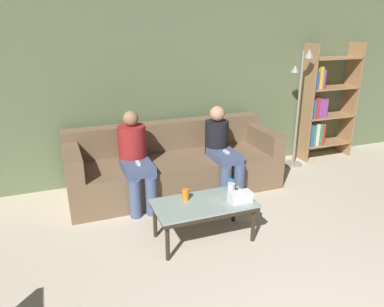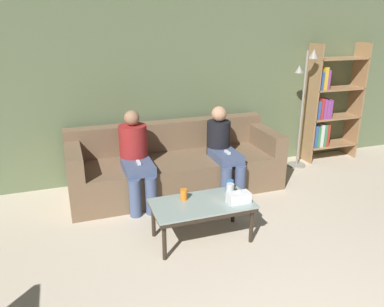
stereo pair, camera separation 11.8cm
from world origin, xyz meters
TOP-DOWN VIEW (x-y plane):
  - wall_back at (0.00, 3.78)m, footprint 12.00×0.06m
  - couch at (0.00, 3.25)m, footprint 2.61×0.90m
  - coffee_table at (-0.10, 2.03)m, footprint 0.97×0.51m
  - cup_near_left at (0.23, 2.12)m, footprint 0.08×0.08m
  - cup_near_right at (-0.25, 2.15)m, footprint 0.07×0.07m
  - cup_far_center at (0.27, 2.21)m, footprint 0.08×0.08m
  - tissue_box at (0.23, 1.92)m, footprint 0.22×0.12m
  - bookshelf at (2.46, 3.55)m, footprint 0.84×0.32m
  - standing_lamp at (1.93, 3.41)m, footprint 0.31×0.26m
  - seated_person_left_end at (-0.54, 3.03)m, footprint 0.32×0.68m
  - seated_person_mid_left at (0.54, 3.01)m, footprint 0.31×0.68m

SIDE VIEW (x-z plane):
  - couch at x=0.00m, z-range -0.10..0.71m
  - coffee_table at x=-0.10m, z-range 0.16..0.55m
  - cup_far_center at x=0.27m, z-range 0.40..0.50m
  - tissue_box at x=0.23m, z-range 0.38..0.52m
  - cup_near_left at x=0.23m, z-range 0.40..0.51m
  - cup_near_right at x=-0.25m, z-range 0.40..0.51m
  - seated_person_mid_left at x=0.54m, z-range 0.03..1.09m
  - seated_person_left_end at x=-0.54m, z-range 0.04..1.12m
  - bookshelf at x=2.46m, z-range -0.07..1.67m
  - standing_lamp at x=1.93m, z-range 0.19..1.86m
  - wall_back at x=0.00m, z-range 0.00..2.60m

